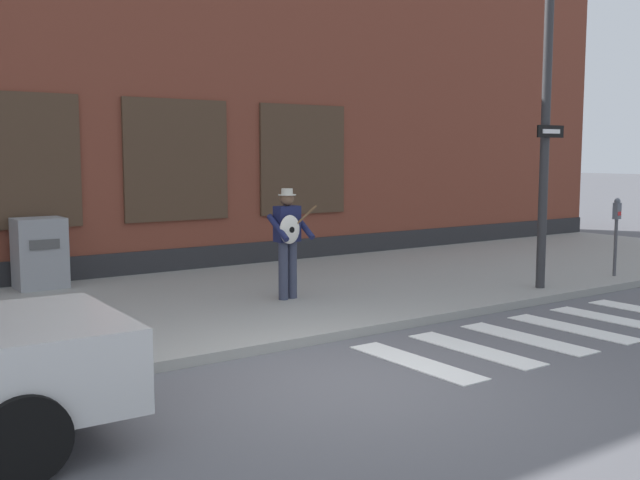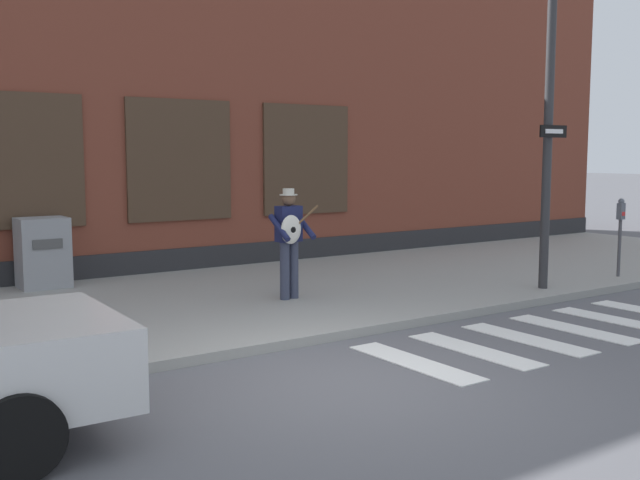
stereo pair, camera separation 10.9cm
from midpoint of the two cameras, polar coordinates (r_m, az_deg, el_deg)
The scene contains 8 objects.
ground_plane at distance 7.94m, azimuth 2.02°, elevation -10.65°, with size 160.00×160.00×0.00m, color #56565B.
sidewalk at distance 11.55m, azimuth -10.82°, elevation -5.01°, with size 28.00×5.84×0.12m.
building_backdrop at distance 15.98m, azimuth -18.36°, elevation 10.16°, with size 28.00×4.06×6.91m.
crosswalk at distance 10.36m, azimuth 17.47°, elevation -6.83°, with size 5.20×1.90×0.01m.
busker at distance 11.47m, azimuth -2.07°, elevation 0.28°, with size 0.71×0.53×1.71m.
traffic_light at distance 12.34m, azimuth 21.14°, elevation 13.36°, with size 0.62×2.93×5.52m.
parking_meter at distance 14.71m, azimuth 22.11°, elevation 1.06°, with size 0.13×0.11×1.44m.
utility_box at distance 13.35m, azimuth -20.14°, elevation -0.91°, with size 0.80×0.66×1.18m.
Camera 2 is at (-4.50, -6.11, 2.34)m, focal length 42.00 mm.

